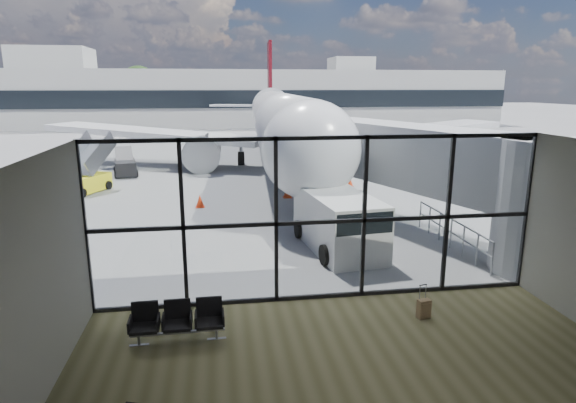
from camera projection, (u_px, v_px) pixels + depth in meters
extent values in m
plane|color=slate|center=(242.00, 141.00, 51.83)|extent=(220.00, 220.00, 0.00)
cube|color=brown|center=(362.00, 384.00, 9.51)|extent=(12.00, 8.00, 0.01)
cube|color=silver|center=(371.00, 158.00, 8.46)|extent=(12.00, 8.00, 0.02)
cube|color=#ACACA7|center=(24.00, 298.00, 8.13)|extent=(0.02, 8.00, 4.50)
cube|color=white|center=(321.00, 220.00, 12.83)|extent=(12.00, 0.04, 4.50)
cube|color=black|center=(319.00, 296.00, 13.34)|extent=(12.00, 0.12, 0.10)
cube|color=black|center=(321.00, 222.00, 12.84)|extent=(12.00, 0.12, 0.10)
cube|color=black|center=(322.00, 138.00, 12.32)|extent=(12.00, 0.12, 0.10)
cube|color=black|center=(85.00, 230.00, 11.98)|extent=(0.10, 0.12, 4.50)
cube|color=black|center=(183.00, 226.00, 12.32)|extent=(0.10, 0.12, 4.50)
cube|color=black|center=(276.00, 222.00, 12.66)|extent=(0.10, 0.12, 4.50)
cube|color=black|center=(364.00, 218.00, 13.00)|extent=(0.10, 0.12, 4.50)
cube|color=black|center=(447.00, 215.00, 13.34)|extent=(0.10, 0.12, 4.50)
cube|color=black|center=(527.00, 212.00, 13.69)|extent=(0.10, 0.12, 4.50)
cylinder|color=#97999C|center=(542.00, 207.00, 14.85)|extent=(2.80, 2.80, 4.20)
cube|color=#97999C|center=(384.00, 150.00, 21.00)|extent=(7.45, 14.81, 2.40)
cube|color=#97999C|center=(298.00, 135.00, 27.35)|extent=(2.60, 2.20, 2.60)
cylinder|color=gray|center=(284.00, 172.00, 27.73)|extent=(0.20, 0.20, 1.80)
cylinder|color=gray|center=(311.00, 171.00, 27.96)|extent=(0.20, 0.20, 1.80)
cylinder|color=black|center=(297.00, 183.00, 28.00)|extent=(1.80, 0.56, 0.56)
cylinder|color=gray|center=(492.00, 259.00, 14.80)|extent=(0.06, 0.06, 1.10)
cylinder|color=gray|center=(477.00, 250.00, 15.66)|extent=(0.06, 0.06, 1.10)
cylinder|color=gray|center=(463.00, 241.00, 16.53)|extent=(0.06, 0.06, 1.10)
cylinder|color=gray|center=(451.00, 233.00, 17.39)|extent=(0.06, 0.06, 1.10)
cylinder|color=gray|center=(440.00, 226.00, 18.26)|extent=(0.06, 0.06, 1.10)
cylinder|color=gray|center=(429.00, 220.00, 19.12)|extent=(0.06, 0.06, 1.10)
cylinder|color=gray|center=(420.00, 214.00, 19.99)|extent=(0.06, 0.06, 1.10)
cylinder|color=gray|center=(452.00, 219.00, 17.27)|extent=(0.06, 5.40, 0.06)
cylinder|color=gray|center=(451.00, 232.00, 17.38)|extent=(0.06, 5.40, 0.06)
cube|color=#ACABA7|center=(233.00, 98.00, 72.06)|extent=(80.00, 12.00, 8.00)
cube|color=black|center=(235.00, 99.00, 66.19)|extent=(80.00, 0.20, 2.40)
cube|color=#ACABA7|center=(53.00, 59.00, 67.21)|extent=(10.00, 8.00, 3.00)
cube|color=#ACABA7|center=(351.00, 64.00, 73.45)|extent=(6.00, 6.00, 2.00)
cylinder|color=#382619|center=(26.00, 112.00, 77.51)|extent=(0.50, 0.50, 3.42)
sphere|color=black|center=(23.00, 85.00, 76.53)|extent=(6.27, 6.27, 6.27)
cylinder|color=#382619|center=(65.00, 114.00, 78.45)|extent=(0.50, 0.50, 2.70)
sphere|color=black|center=(63.00, 93.00, 77.68)|extent=(4.95, 4.95, 4.95)
cylinder|color=#382619|center=(104.00, 112.00, 79.26)|extent=(0.50, 0.50, 3.06)
sphere|color=black|center=(102.00, 89.00, 78.39)|extent=(5.61, 5.61, 5.61)
cylinder|color=#382619|center=(141.00, 111.00, 80.07)|extent=(0.50, 0.50, 3.42)
sphere|color=black|center=(139.00, 85.00, 79.10)|extent=(6.27, 6.27, 6.27)
cube|color=gray|center=(178.00, 333.00, 11.00)|extent=(2.13, 0.12, 0.04)
cube|color=black|center=(145.00, 328.00, 10.84)|extent=(0.61, 0.57, 0.08)
cube|color=black|center=(145.00, 312.00, 11.04)|extent=(0.60, 0.08, 0.53)
cube|color=black|center=(177.00, 325.00, 10.96)|extent=(0.61, 0.57, 0.08)
cube|color=black|center=(178.00, 310.00, 11.16)|extent=(0.60, 0.08, 0.53)
cube|color=black|center=(210.00, 323.00, 11.07)|extent=(0.61, 0.57, 0.08)
cube|color=black|center=(209.00, 307.00, 11.27)|extent=(0.60, 0.08, 0.53)
cylinder|color=gray|center=(139.00, 341.00, 10.89)|extent=(0.06, 0.06, 0.24)
cylinder|color=gray|center=(217.00, 334.00, 11.17)|extent=(0.06, 0.06, 0.24)
cube|color=#7E6446|center=(424.00, 309.00, 12.15)|extent=(0.36, 0.26, 0.48)
cube|color=#7E6446|center=(426.00, 310.00, 12.05)|extent=(0.27, 0.09, 0.36)
cylinder|color=gray|center=(420.00, 293.00, 12.10)|extent=(0.02, 0.02, 0.40)
cylinder|color=gray|center=(426.00, 292.00, 12.16)|extent=(0.02, 0.02, 0.40)
cube|color=black|center=(423.00, 285.00, 12.09)|extent=(0.22, 0.07, 0.02)
cylinder|color=black|center=(418.00, 316.00, 12.25)|extent=(0.04, 0.06, 0.05)
cylinder|color=black|center=(424.00, 315.00, 12.31)|extent=(0.04, 0.06, 0.05)
cylinder|color=silver|center=(282.00, 121.00, 34.94)|extent=(6.09, 32.70, 4.01)
sphere|color=silver|center=(311.00, 150.00, 19.19)|extent=(4.01, 4.01, 4.01)
cone|color=silver|center=(270.00, 106.00, 53.25)|extent=(4.42, 6.75, 4.01)
cube|color=black|center=(309.00, 135.00, 19.70)|extent=(2.46, 1.45, 0.54)
cube|color=silver|center=(157.00, 134.00, 35.47)|extent=(16.47, 9.43, 1.28)
cylinder|color=black|center=(204.00, 151.00, 33.91)|extent=(2.51, 3.82, 2.28)
cube|color=silver|center=(238.00, 105.00, 52.42)|extent=(6.27, 3.49, 0.20)
cube|color=silver|center=(400.00, 132.00, 36.95)|extent=(16.66, 7.59, 1.28)
cylinder|color=black|center=(361.00, 150.00, 34.82)|extent=(2.51, 3.82, 2.28)
cube|color=silver|center=(302.00, 105.00, 52.97)|extent=(6.18, 2.79, 0.20)
cube|color=#560C14|center=(270.00, 73.00, 52.41)|extent=(0.59, 4.13, 6.50)
cylinder|color=gray|center=(304.00, 198.00, 21.87)|extent=(0.22, 0.22, 1.52)
cylinder|color=black|center=(304.00, 206.00, 21.96)|extent=(0.32, 0.77, 0.76)
cylinder|color=black|center=(241.00, 158.00, 35.87)|extent=(0.55, 1.07, 1.04)
cylinder|color=black|center=(322.00, 157.00, 36.36)|extent=(0.55, 1.07, 1.04)
cube|color=silver|center=(338.00, 221.00, 17.28)|extent=(2.54, 4.82, 2.01)
cube|color=black|center=(357.00, 219.00, 15.55)|extent=(2.04, 1.42, 0.70)
cylinder|color=black|center=(325.00, 255.00, 15.76)|extent=(0.33, 0.73, 0.70)
cylinder|color=black|center=(381.00, 249.00, 16.28)|extent=(0.33, 0.73, 0.70)
cylinder|color=black|center=(299.00, 229.00, 18.59)|extent=(0.33, 0.73, 0.70)
cylinder|color=black|center=(348.00, 225.00, 19.10)|extent=(0.33, 0.73, 0.70)
cube|color=black|center=(125.00, 167.00, 31.74)|extent=(1.83, 2.96, 0.92)
cube|color=black|center=(124.00, 155.00, 32.58)|extent=(1.55, 2.47, 0.95)
cylinder|color=black|center=(116.00, 175.00, 30.75)|extent=(0.27, 0.49, 0.46)
cylinder|color=black|center=(137.00, 173.00, 31.18)|extent=(0.27, 0.49, 0.46)
cylinder|color=black|center=(115.00, 170.00, 32.42)|extent=(0.27, 0.49, 0.46)
cylinder|color=black|center=(135.00, 169.00, 32.85)|extent=(0.27, 0.49, 0.46)
cube|color=yellow|center=(82.00, 184.00, 26.56)|extent=(2.85, 3.52, 0.88)
cube|color=gray|center=(90.00, 159.00, 27.09)|extent=(2.42, 2.89, 1.62)
cylinder|color=black|center=(55.00, 191.00, 25.83)|extent=(0.40, 0.53, 0.48)
cylinder|color=black|center=(82.00, 193.00, 25.37)|extent=(0.40, 0.53, 0.48)
cylinder|color=black|center=(82.00, 183.00, 27.88)|extent=(0.40, 0.53, 0.48)
cylinder|color=black|center=(108.00, 185.00, 27.42)|extent=(0.40, 0.53, 0.48)
cube|color=red|center=(200.00, 207.00, 23.40)|extent=(0.43, 0.43, 0.03)
cone|color=red|center=(200.00, 201.00, 23.33)|extent=(0.41, 0.41, 0.62)
cube|color=red|center=(287.00, 197.00, 25.44)|extent=(0.45, 0.45, 0.03)
cone|color=red|center=(287.00, 191.00, 25.37)|extent=(0.43, 0.43, 0.65)
cube|color=red|center=(350.00, 186.00, 28.27)|extent=(0.36, 0.36, 0.03)
cone|color=red|center=(350.00, 182.00, 28.22)|extent=(0.34, 0.34, 0.51)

